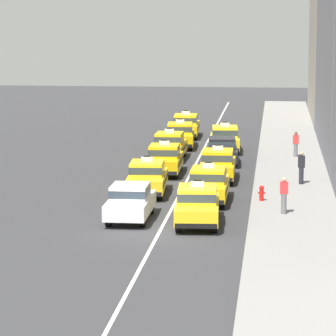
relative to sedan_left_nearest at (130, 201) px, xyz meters
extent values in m
plane|color=#353538|center=(1.53, -2.35, -0.85)|extent=(160.00, 160.00, 0.00)
cube|color=silver|center=(1.53, 17.65, -0.84)|extent=(0.14, 80.00, 0.01)
cube|color=gray|center=(7.13, 12.65, -0.77)|extent=(4.00, 90.00, 0.15)
cylinder|color=black|center=(-0.73, 1.45, -0.53)|extent=(0.24, 0.64, 0.64)
cylinder|color=black|center=(0.72, 1.45, -0.53)|extent=(0.24, 0.64, 0.64)
cylinder|color=black|center=(-0.72, -1.39, -0.53)|extent=(0.24, 0.64, 0.64)
cylinder|color=black|center=(0.73, -1.38, -0.53)|extent=(0.24, 0.64, 0.64)
cube|color=silver|center=(0.00, 0.03, -0.20)|extent=(1.77, 4.30, 0.66)
cube|color=silver|center=(0.00, -0.07, 0.43)|extent=(1.57, 1.90, 0.60)
cube|color=#2D3842|center=(0.00, -0.07, 0.43)|extent=(1.59, 1.92, 0.33)
cylinder|color=black|center=(-0.87, 7.73, -0.53)|extent=(0.27, 0.65, 0.64)
cylinder|color=black|center=(0.61, 7.80, -0.53)|extent=(0.27, 0.65, 0.64)
cylinder|color=black|center=(-0.71, 4.67, -0.53)|extent=(0.27, 0.65, 0.64)
cylinder|color=black|center=(0.76, 4.75, -0.53)|extent=(0.27, 0.65, 0.64)
cube|color=yellow|center=(-0.05, 6.24, -0.18)|extent=(2.02, 4.58, 0.70)
cube|color=black|center=(-0.05, 6.24, -0.13)|extent=(2.03, 4.23, 0.10)
cube|color=yellow|center=(-0.05, 6.09, 0.49)|extent=(1.70, 2.18, 0.64)
cube|color=#2D3842|center=(-0.05, 6.09, 0.49)|extent=(1.72, 2.20, 0.35)
cube|color=white|center=(-0.05, 6.09, 0.93)|extent=(0.57, 0.15, 0.24)
cube|color=black|center=(-0.05, 6.09, 1.08)|extent=(0.33, 0.13, 0.06)
cube|color=black|center=(-0.17, 8.45, -0.43)|extent=(1.71, 0.23, 0.20)
cube|color=black|center=(0.06, 4.03, -0.43)|extent=(1.71, 0.23, 0.20)
cylinder|color=black|center=(-0.67, 14.03, -0.53)|extent=(0.26, 0.65, 0.64)
cylinder|color=black|center=(0.81, 14.06, -0.53)|extent=(0.26, 0.65, 0.64)
cylinder|color=black|center=(-0.59, 10.97, -0.53)|extent=(0.26, 0.65, 0.64)
cylinder|color=black|center=(0.88, 11.00, -0.53)|extent=(0.26, 0.65, 0.64)
cube|color=yellow|center=(0.11, 12.51, -0.18)|extent=(1.91, 4.54, 0.70)
cube|color=black|center=(0.11, 12.51, -0.13)|extent=(1.92, 4.18, 0.10)
cube|color=yellow|center=(0.11, 12.36, 0.49)|extent=(1.65, 2.14, 0.64)
cube|color=#2D3842|center=(0.11, 12.36, 0.49)|extent=(1.67, 2.16, 0.35)
cube|color=white|center=(0.11, 12.36, 0.93)|extent=(0.56, 0.13, 0.24)
cube|color=black|center=(0.11, 12.36, 1.08)|extent=(0.32, 0.12, 0.06)
cube|color=black|center=(0.06, 14.72, -0.43)|extent=(1.71, 0.18, 0.20)
cube|color=black|center=(0.16, 10.30, -0.43)|extent=(1.71, 0.18, 0.20)
cylinder|color=black|center=(-0.94, 19.70, -0.53)|extent=(0.24, 0.64, 0.64)
cylinder|color=black|center=(0.53, 19.69, -0.53)|extent=(0.24, 0.64, 0.64)
cylinder|color=black|center=(-0.95, 16.64, -0.53)|extent=(0.24, 0.64, 0.64)
cylinder|color=black|center=(0.53, 16.63, -0.53)|extent=(0.24, 0.64, 0.64)
cube|color=yellow|center=(-0.21, 18.16, -0.18)|extent=(1.81, 4.50, 0.70)
cube|color=black|center=(-0.21, 18.16, -0.13)|extent=(1.83, 4.14, 0.10)
cube|color=yellow|center=(-0.21, 18.01, 0.49)|extent=(1.60, 2.10, 0.64)
cube|color=#2D3842|center=(-0.21, 18.01, 0.49)|extent=(1.62, 2.12, 0.35)
cube|color=white|center=(-0.21, 18.01, 0.93)|extent=(0.56, 0.12, 0.24)
cube|color=black|center=(-0.21, 18.01, 1.08)|extent=(0.32, 0.11, 0.06)
cube|color=black|center=(-0.20, 20.37, -0.43)|extent=(1.71, 0.14, 0.20)
cube|color=black|center=(-0.21, 15.95, -0.43)|extent=(1.71, 0.14, 0.20)
cylinder|color=black|center=(-0.92, 25.05, -0.53)|extent=(0.28, 0.65, 0.64)
cylinder|color=black|center=(0.56, 25.14, -0.53)|extent=(0.28, 0.65, 0.64)
cylinder|color=black|center=(-0.72, 21.99, -0.53)|extent=(0.28, 0.65, 0.64)
cylinder|color=black|center=(0.75, 22.09, -0.53)|extent=(0.28, 0.65, 0.64)
cube|color=yellow|center=(-0.08, 23.57, -0.18)|extent=(2.08, 4.61, 0.70)
cube|color=black|center=(-0.08, 23.57, -0.13)|extent=(2.08, 4.25, 0.10)
cube|color=yellow|center=(-0.07, 23.42, 0.49)|extent=(1.73, 2.20, 0.64)
cube|color=#2D3842|center=(-0.07, 23.42, 0.49)|extent=(1.75, 2.22, 0.35)
cube|color=white|center=(-0.07, 23.42, 0.93)|extent=(0.57, 0.16, 0.24)
cube|color=black|center=(-0.07, 23.42, 1.08)|extent=(0.33, 0.13, 0.06)
cube|color=black|center=(-0.22, 25.77, -0.43)|extent=(1.72, 0.25, 0.20)
cube|color=black|center=(0.06, 21.36, -0.43)|extent=(1.72, 0.25, 0.20)
cylinder|color=black|center=(-0.99, 30.64, -0.53)|extent=(0.26, 0.65, 0.64)
cylinder|color=black|center=(0.49, 30.69, -0.53)|extent=(0.26, 0.65, 0.64)
cylinder|color=black|center=(-0.89, 27.58, -0.53)|extent=(0.26, 0.65, 0.64)
cylinder|color=black|center=(0.59, 27.63, -0.53)|extent=(0.26, 0.65, 0.64)
cube|color=yellow|center=(-0.20, 29.14, -0.18)|extent=(1.95, 4.56, 0.70)
cube|color=black|center=(-0.20, 29.14, -0.13)|extent=(1.95, 4.20, 0.10)
cube|color=yellow|center=(-0.19, 28.99, 0.49)|extent=(1.67, 2.15, 0.64)
cube|color=#2D3842|center=(-0.19, 28.99, 0.49)|extent=(1.69, 2.17, 0.35)
cube|color=white|center=(-0.19, 28.99, 0.93)|extent=(0.56, 0.14, 0.24)
cube|color=black|center=(-0.19, 28.99, 1.08)|extent=(0.32, 0.12, 0.06)
cube|color=black|center=(-0.27, 31.34, -0.43)|extent=(1.71, 0.20, 0.20)
cube|color=black|center=(-0.13, 26.93, -0.43)|extent=(1.71, 0.20, 0.20)
cylinder|color=black|center=(2.15, 0.87, -0.53)|extent=(0.27, 0.65, 0.64)
cylinder|color=black|center=(3.63, 0.95, -0.53)|extent=(0.27, 0.65, 0.64)
cylinder|color=black|center=(2.32, -2.18, -0.53)|extent=(0.27, 0.65, 0.64)
cylinder|color=black|center=(3.79, -2.10, -0.53)|extent=(0.27, 0.65, 0.64)
cube|color=yellow|center=(2.97, -0.61, -0.18)|extent=(2.04, 4.59, 0.70)
cube|color=black|center=(2.97, -0.61, -0.13)|extent=(2.04, 4.23, 0.10)
cube|color=yellow|center=(2.98, -0.76, 0.49)|extent=(1.71, 2.18, 0.64)
cube|color=#2D3842|center=(2.98, -0.76, 0.49)|extent=(1.73, 2.20, 0.35)
cube|color=white|center=(2.98, -0.76, 0.93)|extent=(0.57, 0.15, 0.24)
cube|color=black|center=(2.98, -0.76, 1.08)|extent=(0.33, 0.13, 0.06)
cube|color=black|center=(2.85, 1.59, -0.43)|extent=(1.72, 0.23, 0.20)
cube|color=black|center=(3.09, -2.82, -0.43)|extent=(1.72, 0.23, 0.20)
cylinder|color=black|center=(2.36, 6.09, -0.53)|extent=(0.24, 0.64, 0.64)
cylinder|color=black|center=(3.83, 6.09, -0.53)|extent=(0.24, 0.64, 0.64)
cylinder|color=black|center=(2.36, 3.03, -0.53)|extent=(0.24, 0.64, 0.64)
cylinder|color=black|center=(3.84, 3.03, -0.53)|extent=(0.24, 0.64, 0.64)
cube|color=yellow|center=(3.10, 4.56, -0.18)|extent=(1.81, 4.50, 0.70)
cube|color=black|center=(3.10, 4.56, -0.13)|extent=(1.83, 4.14, 0.10)
cube|color=yellow|center=(3.10, 4.41, 0.49)|extent=(1.60, 2.10, 0.64)
cube|color=#2D3842|center=(3.10, 4.41, 0.49)|extent=(1.62, 2.12, 0.35)
cube|color=white|center=(3.10, 4.41, 0.93)|extent=(0.56, 0.12, 0.24)
cube|color=black|center=(3.10, 4.41, 1.08)|extent=(0.32, 0.11, 0.06)
cube|color=black|center=(3.09, 6.77, -0.43)|extent=(1.71, 0.14, 0.20)
cube|color=black|center=(3.10, 2.35, -0.43)|extent=(1.71, 0.14, 0.20)
cylinder|color=black|center=(2.41, 12.30, -0.53)|extent=(0.25, 0.64, 0.64)
cylinder|color=black|center=(3.88, 12.33, -0.53)|extent=(0.25, 0.64, 0.64)
cylinder|color=black|center=(2.46, 9.24, -0.53)|extent=(0.25, 0.64, 0.64)
cylinder|color=black|center=(3.94, 9.27, -0.53)|extent=(0.25, 0.64, 0.64)
cube|color=yellow|center=(3.17, 10.78, -0.18)|extent=(1.88, 4.53, 0.70)
cube|color=black|center=(3.17, 10.78, -0.13)|extent=(1.89, 4.17, 0.10)
cube|color=yellow|center=(3.17, 10.63, 0.49)|extent=(1.64, 2.13, 0.64)
cube|color=#2D3842|center=(3.17, 10.63, 0.49)|extent=(1.66, 2.15, 0.35)
cube|color=white|center=(3.17, 10.63, 0.93)|extent=(0.56, 0.13, 0.24)
cube|color=black|center=(3.17, 10.63, 1.08)|extent=(0.32, 0.12, 0.06)
cube|color=black|center=(3.13, 12.99, -0.43)|extent=(1.71, 0.17, 0.20)
cube|color=black|center=(3.21, 8.57, -0.43)|extent=(1.71, 0.17, 0.20)
cylinder|color=black|center=(2.26, 18.10, -0.53)|extent=(0.28, 0.66, 0.64)
cylinder|color=black|center=(3.70, 18.20, -0.53)|extent=(0.28, 0.66, 0.64)
cylinder|color=black|center=(2.46, 15.27, -0.53)|extent=(0.28, 0.66, 0.64)
cylinder|color=black|center=(3.89, 15.37, -0.53)|extent=(0.28, 0.66, 0.64)
cube|color=black|center=(3.08, 16.74, -0.20)|extent=(2.05, 4.41, 0.66)
cube|color=black|center=(3.08, 16.64, 0.43)|extent=(1.69, 2.00, 0.60)
cube|color=#2D3842|center=(3.08, 16.64, 0.43)|extent=(1.71, 2.02, 0.33)
cylinder|color=black|center=(2.13, 23.44, -0.53)|extent=(0.28, 0.65, 0.64)
cylinder|color=black|center=(3.60, 23.54, -0.53)|extent=(0.28, 0.65, 0.64)
cylinder|color=black|center=(2.34, 20.38, -0.53)|extent=(0.28, 0.65, 0.64)
cylinder|color=black|center=(3.81, 20.48, -0.53)|extent=(0.28, 0.65, 0.64)
cube|color=yellow|center=(2.97, 21.96, -0.18)|extent=(2.10, 4.61, 0.70)
cube|color=black|center=(2.97, 21.96, -0.13)|extent=(2.10, 4.25, 0.10)
cube|color=yellow|center=(2.98, 21.81, 0.49)|extent=(1.74, 2.20, 0.64)
cube|color=#2D3842|center=(2.98, 21.81, 0.49)|extent=(1.76, 2.23, 0.35)
cube|color=white|center=(2.98, 21.81, 0.93)|extent=(0.57, 0.16, 0.24)
cube|color=black|center=(2.98, 21.81, 1.08)|extent=(0.33, 0.13, 0.06)
cube|color=black|center=(2.82, 24.17, -0.43)|extent=(1.72, 0.26, 0.20)
cube|color=black|center=(3.12, 19.76, -0.43)|extent=(1.72, 0.26, 0.20)
cylinder|color=#23232D|center=(7.58, 9.23, -0.27)|extent=(0.24, 0.24, 0.86)
cube|color=black|center=(7.58, 9.23, 0.47)|extent=(0.36, 0.22, 0.61)
sphere|color=tan|center=(7.58, 9.23, 0.89)|extent=(0.20, 0.20, 0.20)
cylinder|color=slate|center=(6.64, 1.37, -0.25)|extent=(0.24, 0.24, 0.90)
cube|color=red|center=(6.64, 1.37, 0.47)|extent=(0.36, 0.22, 0.54)
sphere|color=beige|center=(6.64, 1.37, 0.85)|extent=(0.20, 0.20, 0.20)
cylinder|color=slate|center=(7.47, 19.17, -0.30)|extent=(0.24, 0.24, 0.79)
cube|color=red|center=(7.47, 19.17, 0.36)|extent=(0.36, 0.22, 0.55)
sphere|color=brown|center=(7.47, 19.17, 0.75)|extent=(0.20, 0.20, 0.20)
cylinder|color=red|center=(5.61, 4.35, -0.40)|extent=(0.20, 0.20, 0.60)
sphere|color=red|center=(5.61, 4.35, -0.08)|extent=(0.22, 0.22, 0.22)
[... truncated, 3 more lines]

